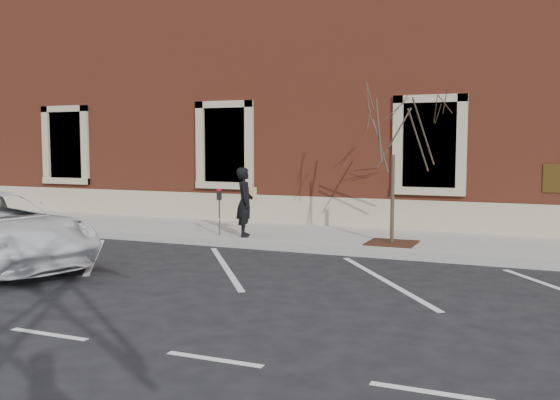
% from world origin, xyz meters
% --- Properties ---
extents(ground, '(120.00, 120.00, 0.00)m').
position_xyz_m(ground, '(0.00, 0.00, 0.00)').
color(ground, '#28282B').
rests_on(ground, ground).
extents(sidewalk_near, '(40.00, 3.50, 0.15)m').
position_xyz_m(sidewalk_near, '(0.00, 1.75, 0.07)').
color(sidewalk_near, beige).
rests_on(sidewalk_near, ground).
extents(curb_near, '(40.00, 0.12, 0.15)m').
position_xyz_m(curb_near, '(0.00, -0.05, 0.07)').
color(curb_near, '#9E9E99').
rests_on(curb_near, ground).
extents(parking_stripes, '(28.00, 4.40, 0.01)m').
position_xyz_m(parking_stripes, '(0.00, -2.20, 0.00)').
color(parking_stripes, silver).
rests_on(parking_stripes, ground).
extents(building_civic, '(40.00, 8.62, 8.00)m').
position_xyz_m(building_civic, '(0.00, 7.74, 4.00)').
color(building_civic, brown).
rests_on(building_civic, ground).
extents(man, '(0.63, 0.74, 1.71)m').
position_xyz_m(man, '(-1.00, 0.73, 1.00)').
color(man, black).
rests_on(man, sidewalk_near).
extents(parking_meter, '(0.11, 0.08, 1.17)m').
position_xyz_m(parking_meter, '(-1.67, 0.66, 0.96)').
color(parking_meter, '#595B60').
rests_on(parking_meter, sidewalk_near).
extents(tree_grate, '(1.10, 1.10, 0.03)m').
position_xyz_m(tree_grate, '(2.60, 1.05, 0.16)').
color(tree_grate, '#472216').
rests_on(tree_grate, sidewalk_near).
extents(sapling, '(2.22, 2.22, 3.71)m').
position_xyz_m(sapling, '(2.60, 1.05, 2.74)').
color(sapling, '#3E2F25').
rests_on(sapling, sidewalk_near).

